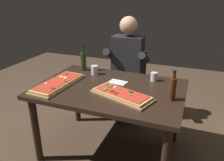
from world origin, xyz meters
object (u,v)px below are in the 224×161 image
wine_bottle_dark (173,88)px  oil_bottle_amber (83,61)px  tumbler_far_side (95,71)px  pizza_rectangular_front (121,94)px  diner_chair (129,80)px  pizza_rectangular_left (58,83)px  dining_table (110,96)px  seated_diner (127,64)px  tumbler_near_camera (154,77)px

wine_bottle_dark → oil_bottle_amber: size_ratio=0.91×
oil_bottle_amber → tumbler_far_side: 0.21m
pizza_rectangular_front → diner_chair: bearing=103.1°
pizza_rectangular_left → wine_bottle_dark: bearing=4.0°
dining_table → seated_diner: (-0.07, 0.74, 0.10)m
tumbler_far_side → seated_diner: size_ratio=0.07×
seated_diner → wine_bottle_dark: bearing=-50.6°
wine_bottle_dark → oil_bottle_amber: (-1.06, 0.41, 0.01)m
diner_chair → seated_diner: (-0.00, -0.12, 0.26)m
seated_diner → oil_bottle_amber: bearing=-136.6°
pizza_rectangular_left → tumbler_far_side: (0.20, 0.41, 0.02)m
pizza_rectangular_front → diner_chair: 1.07m
pizza_rectangular_front → pizza_rectangular_left: size_ratio=0.96×
tumbler_far_side → seated_diner: 0.52m
dining_table → tumbler_far_side: 0.42m
wine_bottle_dark → diner_chair: wine_bottle_dark is taller
pizza_rectangular_left → diner_chair: (0.43, 0.99, -0.27)m
tumbler_near_camera → seated_diner: size_ratio=0.07×
diner_chair → seated_diner: seated_diner is taller
tumbler_far_side → wine_bottle_dark: bearing=-20.8°
dining_table → pizza_rectangular_front: 0.26m
pizza_rectangular_front → dining_table: bearing=137.1°
dining_table → wine_bottle_dark: 0.63m
tumbler_far_side → diner_chair: (0.23, 0.58, -0.30)m
wine_bottle_dark → pizza_rectangular_left: bearing=-176.0°
dining_table → oil_bottle_amber: bearing=143.4°
diner_chair → seated_diner: bearing=-90.0°
pizza_rectangular_left → tumbler_far_side: tumbler_far_side is taller
wine_bottle_dark → tumbler_near_camera: bearing=121.1°
tumbler_far_side → pizza_rectangular_front: bearing=-42.9°
tumbler_near_camera → diner_chair: 0.75m
dining_table → pizza_rectangular_left: 0.53m
pizza_rectangular_front → tumbler_far_side: tumbler_far_side is taller
pizza_rectangular_left → oil_bottle_amber: (0.03, 0.49, 0.10)m
oil_bottle_amber → diner_chair: oil_bottle_amber is taller
dining_table → seated_diner: seated_diner is taller
diner_chair → oil_bottle_amber: bearing=-128.8°
dining_table → pizza_rectangular_front: bearing=-42.9°
dining_table → seated_diner: size_ratio=1.05×
pizza_rectangular_front → oil_bottle_amber: bearing=141.6°
tumbler_near_camera → diner_chair: (-0.43, 0.54, -0.29)m
pizza_rectangular_left → diner_chair: size_ratio=0.73×
pizza_rectangular_left → wine_bottle_dark: (1.09, 0.08, 0.09)m
oil_bottle_amber → tumbler_far_side: (0.18, -0.08, -0.07)m
pizza_rectangular_front → tumbler_far_side: bearing=137.1°
oil_bottle_amber → seated_diner: (0.41, 0.38, -0.11)m
dining_table → diner_chair: (-0.07, 0.86, -0.16)m
pizza_rectangular_front → wine_bottle_dark: wine_bottle_dark is taller
pizza_rectangular_front → diner_chair: diner_chair is taller
wine_bottle_dark → tumbler_near_camera: wine_bottle_dark is taller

